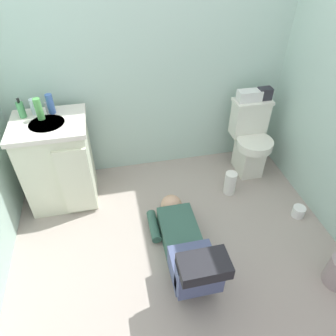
{
  "coord_description": "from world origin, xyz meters",
  "views": [
    {
      "loc": [
        -0.39,
        -1.61,
        2.09
      ],
      "look_at": [
        0.03,
        0.32,
        0.45
      ],
      "focal_mm": 32.79,
      "sensor_mm": 36.0,
      "label": 1
    }
  ],
  "objects_px": {
    "bottle_green": "(39,109)",
    "paper_towel_roll": "(230,183)",
    "toilet": "(250,139)",
    "person_plumber": "(186,247)",
    "vanity_cabinet": "(59,162)",
    "bottle_clear": "(34,107)",
    "bottle_blue": "(50,104)",
    "tissue_box": "(250,96)",
    "faucet": "(47,108)",
    "toilet_paper_roll": "(298,212)",
    "soap_dispenser": "(21,110)",
    "toiletry_bag": "(265,94)"
  },
  "relations": [
    {
      "from": "toilet_paper_roll",
      "to": "faucet",
      "type": "bearing_deg",
      "value": 157.53
    },
    {
      "from": "person_plumber",
      "to": "tissue_box",
      "type": "relative_size",
      "value": 4.84
    },
    {
      "from": "tissue_box",
      "to": "paper_towel_roll",
      "type": "relative_size",
      "value": 0.92
    },
    {
      "from": "faucet",
      "to": "bottle_green",
      "type": "distance_m",
      "value": 0.1
    },
    {
      "from": "bottle_clear",
      "to": "toilet_paper_roll",
      "type": "relative_size",
      "value": 1.19
    },
    {
      "from": "person_plumber",
      "to": "toilet_paper_roll",
      "type": "distance_m",
      "value": 1.14
    },
    {
      "from": "faucet",
      "to": "bottle_green",
      "type": "bearing_deg",
      "value": -117.5
    },
    {
      "from": "person_plumber",
      "to": "bottle_blue",
      "type": "distance_m",
      "value": 1.57
    },
    {
      "from": "person_plumber",
      "to": "toiletry_bag",
      "type": "bearing_deg",
      "value": 46.28
    },
    {
      "from": "toiletry_bag",
      "to": "toilet_paper_roll",
      "type": "distance_m",
      "value": 1.12
    },
    {
      "from": "tissue_box",
      "to": "toilet_paper_roll",
      "type": "bearing_deg",
      "value": -73.83
    },
    {
      "from": "tissue_box",
      "to": "toilet_paper_roll",
      "type": "xyz_separation_m",
      "value": [
        0.24,
        -0.82,
        -0.75
      ]
    },
    {
      "from": "tissue_box",
      "to": "bottle_green",
      "type": "distance_m",
      "value": 1.83
    },
    {
      "from": "faucet",
      "to": "vanity_cabinet",
      "type": "bearing_deg",
      "value": -88.69
    },
    {
      "from": "toiletry_bag",
      "to": "paper_towel_roll",
      "type": "xyz_separation_m",
      "value": [
        -0.41,
        -0.41,
        -0.69
      ]
    },
    {
      "from": "tissue_box",
      "to": "bottle_clear",
      "type": "distance_m",
      "value": 1.89
    },
    {
      "from": "toilet",
      "to": "tissue_box",
      "type": "bearing_deg",
      "value": 116.43
    },
    {
      "from": "toiletry_bag",
      "to": "bottle_green",
      "type": "height_order",
      "value": "bottle_green"
    },
    {
      "from": "paper_towel_roll",
      "to": "bottle_blue",
      "type": "bearing_deg",
      "value": 164.19
    },
    {
      "from": "tissue_box",
      "to": "bottle_green",
      "type": "height_order",
      "value": "bottle_green"
    },
    {
      "from": "toilet",
      "to": "toiletry_bag",
      "type": "xyz_separation_m",
      "value": [
        0.1,
        0.09,
        0.44
      ]
    },
    {
      "from": "person_plumber",
      "to": "bottle_blue",
      "type": "height_order",
      "value": "bottle_blue"
    },
    {
      "from": "soap_dispenser",
      "to": "bottle_clear",
      "type": "bearing_deg",
      "value": 21.27
    },
    {
      "from": "person_plumber",
      "to": "tissue_box",
      "type": "height_order",
      "value": "tissue_box"
    },
    {
      "from": "toiletry_bag",
      "to": "bottle_blue",
      "type": "relative_size",
      "value": 0.75
    },
    {
      "from": "bottle_blue",
      "to": "paper_towel_roll",
      "type": "height_order",
      "value": "bottle_blue"
    },
    {
      "from": "toilet",
      "to": "bottle_green",
      "type": "distance_m",
      "value": 1.95
    },
    {
      "from": "soap_dispenser",
      "to": "bottle_blue",
      "type": "distance_m",
      "value": 0.23
    },
    {
      "from": "bottle_clear",
      "to": "bottle_blue",
      "type": "relative_size",
      "value": 0.8
    },
    {
      "from": "bottle_clear",
      "to": "bottle_green",
      "type": "distance_m",
      "value": 0.12
    },
    {
      "from": "bottle_clear",
      "to": "paper_towel_roll",
      "type": "bearing_deg",
      "value": -15.03
    },
    {
      "from": "toilet",
      "to": "toilet_paper_roll",
      "type": "distance_m",
      "value": 0.82
    },
    {
      "from": "bottle_blue",
      "to": "toilet_paper_roll",
      "type": "relative_size",
      "value": 1.5
    },
    {
      "from": "faucet",
      "to": "tissue_box",
      "type": "height_order",
      "value": "faucet"
    },
    {
      "from": "vanity_cabinet",
      "to": "paper_towel_roll",
      "type": "height_order",
      "value": "vanity_cabinet"
    },
    {
      "from": "vanity_cabinet",
      "to": "bottle_clear",
      "type": "relative_size",
      "value": 6.25
    },
    {
      "from": "toilet",
      "to": "bottle_clear",
      "type": "distance_m",
      "value": 2.0
    },
    {
      "from": "toilet_paper_roll",
      "to": "toiletry_bag",
      "type": "bearing_deg",
      "value": 96.17
    },
    {
      "from": "bottle_blue",
      "to": "faucet",
      "type": "bearing_deg",
      "value": -179.74
    },
    {
      "from": "bottle_blue",
      "to": "tissue_box",
      "type": "bearing_deg",
      "value": -0.43
    },
    {
      "from": "toilet",
      "to": "paper_towel_roll",
      "type": "relative_size",
      "value": 3.15
    },
    {
      "from": "vanity_cabinet",
      "to": "faucet",
      "type": "relative_size",
      "value": 8.2
    },
    {
      "from": "bottle_green",
      "to": "paper_towel_roll",
      "type": "height_order",
      "value": "bottle_green"
    },
    {
      "from": "toilet",
      "to": "person_plumber",
      "type": "bearing_deg",
      "value": -133.14
    },
    {
      "from": "person_plumber",
      "to": "toilet_paper_roll",
      "type": "height_order",
      "value": "person_plumber"
    },
    {
      "from": "person_plumber",
      "to": "bottle_blue",
      "type": "xyz_separation_m",
      "value": [
        -0.88,
        1.08,
        0.73
      ]
    },
    {
      "from": "paper_towel_roll",
      "to": "toilet_paper_roll",
      "type": "bearing_deg",
      "value": -40.0
    },
    {
      "from": "toilet",
      "to": "faucet",
      "type": "bearing_deg",
      "value": 176.77
    },
    {
      "from": "toilet",
      "to": "soap_dispenser",
      "type": "relative_size",
      "value": 4.52
    },
    {
      "from": "vanity_cabinet",
      "to": "bottle_clear",
      "type": "distance_m",
      "value": 0.5
    }
  ]
}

